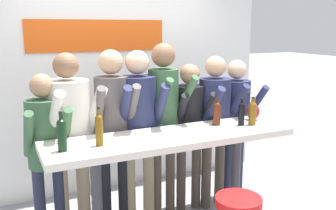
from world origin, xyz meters
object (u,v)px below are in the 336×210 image
Objects in this scene: person_left at (70,127)px; wine_bottle_3 at (252,112)px; wine_bottle_4 at (99,128)px; person_center at (138,119)px; person_center_right at (164,110)px; tasting_table at (172,153)px; person_right at (190,121)px; person_far_right at (215,115)px; person_far_left at (46,142)px; decorative_vase at (253,111)px; person_center_left at (113,119)px; person_rightmost at (236,114)px; wine_bottle_0 at (62,133)px; wine_bottle_2 at (241,113)px; wine_bottle_1 at (217,112)px.

wine_bottle_3 is (1.64, -0.53, 0.09)m from person_left.
person_center is at bearing 44.55° from wine_bottle_4.
tasting_table is at bearing -115.31° from person_center_right.
tasting_table is at bearing -43.91° from person_left.
person_center is 0.60m from person_right.
person_far_right is at bearing 19.81° from wine_bottle_4.
person_left is at bearing 11.92° from person_far_left.
person_center reaches higher than decorative_vase.
tasting_table is 1.27× the size of person_center.
person_center_right is at bearing -167.06° from person_right.
person_center_left is 1.11× the size of person_right.
wine_bottle_4 is at bearing -165.84° from person_far_right.
person_center_left is (0.62, 0.04, 0.13)m from person_far_left.
person_far_right is 5.31× the size of wine_bottle_4.
person_right is 5.07× the size of wine_bottle_4.
wine_bottle_0 is (-2.01, -0.59, 0.18)m from person_rightmost.
person_far_left is 0.90× the size of person_left.
person_center is at bearing 0.77° from person_far_left.
tasting_table is 0.72m from person_right.
person_far_left reaches higher than tasting_table.
person_center_left is at bearing -169.66° from person_right.
wine_bottle_3 is (0.11, -0.03, 0.00)m from wine_bottle_2.
person_center_left reaches higher than wine_bottle_3.
person_rightmost is at bearing 9.62° from person_right.
tasting_table is 8.21× the size of wine_bottle_3.
person_center_right reaches higher than wine_bottle_1.
wine_bottle_2 is at bearing -152.05° from decorative_vase.
person_right is (1.25, 0.02, -0.09)m from person_left.
person_right is 0.67m from decorative_vase.
tasting_table is at bearing -69.84° from person_center.
person_right reaches higher than wine_bottle_1.
person_right is 6.07× the size of wine_bottle_1.
person_right is at bearing 118.01° from wine_bottle_2.
person_rightmost is at bearing -9.99° from person_left.
person_right is 1.54m from wine_bottle_0.
person_center_right reaches higher than decorative_vase.
person_center is at bearing -12.94° from person_left.
tasting_table is 1.02m from decorative_vase.
person_far_left is at bearing 125.81° from wine_bottle_4.
wine_bottle_2 is (1.13, -0.50, 0.06)m from person_center_left.
wine_bottle_4 is (0.13, -0.54, 0.11)m from person_left.
person_center_right is at bearing -11.28° from person_left.
person_left is 5.56× the size of wine_bottle_4.
person_rightmost reaches higher than wine_bottle_3.
tasting_table is at bearing -172.19° from decorative_vase.
person_left is 0.41m from person_center_left.
person_far_left is 0.25m from person_left.
person_left reaches higher than person_far_right.
wine_bottle_1 is at bearing -178.31° from decorative_vase.
person_far_right is (0.74, 0.47, 0.17)m from tasting_table.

